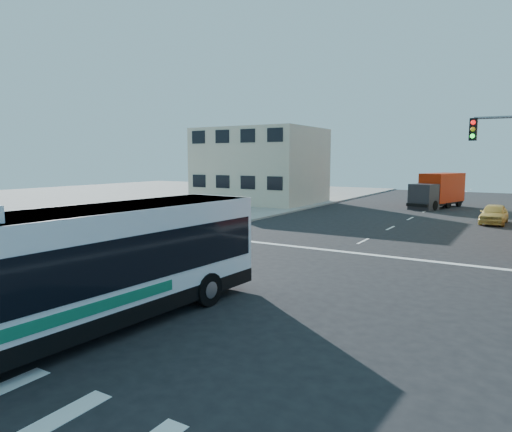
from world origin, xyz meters
The scene contains 6 objects.
ground centered at (0.00, 0.00, 0.00)m, with size 120.00×120.00×0.00m, color black.
sidewalk_nw centered at (-35.00, 35.00, 0.07)m, with size 50.00×50.00×0.15m, color gray.
building_west centered at (-17.02, 29.98, 4.01)m, with size 12.06×10.06×8.00m.
transit_bus centered at (-2.16, -5.14, 1.86)m, with size 3.62×12.97×3.79m.
box_truck centered at (0.35, 34.73, 1.64)m, with size 4.25×7.80×3.37m.
parked_car centered at (5.96, 25.22, 0.73)m, with size 1.73×4.30×1.47m, color #DFBF58.
Camera 1 is at (8.22, -12.66, 4.78)m, focal length 32.00 mm.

